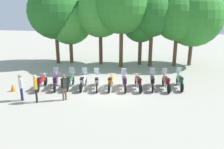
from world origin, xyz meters
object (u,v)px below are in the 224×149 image
(person_2, at_px, (36,86))
(tree_0, at_px, (55,12))
(motorcycle_3, at_px, (83,81))
(tree_2, at_px, (100,13))
(tree_1, at_px, (70,22))
(tree_4, at_px, (141,24))
(motorcycle_7, at_px, (138,82))
(person_0, at_px, (64,85))
(motorcycle_9, at_px, (166,82))
(motorcycle_2, at_px, (70,81))
(motorcycle_4, at_px, (97,82))
(person_1, at_px, (21,85))
(tree_5, at_px, (152,15))
(motorcycle_1, at_px, (56,81))
(motorcycle_8, at_px, (152,81))
(motorcycle_6, at_px, (124,82))
(motorcycle_10, at_px, (180,81))
(tree_7, at_px, (194,18))
(tree_6, at_px, (178,17))
(traffic_cone, at_px, (13,87))
(motorcycle_0, at_px, (41,82))
(motorcycle_5, at_px, (111,82))
(tree_3, at_px, (122,7))

(person_2, height_order, tree_0, tree_0)
(motorcycle_3, bearing_deg, tree_2, -2.37)
(tree_1, height_order, tree_4, tree_1)
(motorcycle_7, distance_m, person_0, 5.21)
(tree_0, bearing_deg, motorcycle_9, -29.50)
(motorcycle_2, distance_m, person_0, 2.33)
(motorcycle_7, distance_m, tree_4, 8.28)
(motorcycle_2, height_order, motorcycle_4, same)
(person_2, bearing_deg, person_1, -33.65)
(motorcycle_9, relative_size, tree_5, 0.31)
(tree_2, bearing_deg, person_0, -89.76)
(motorcycle_1, xyz_separation_m, motorcycle_8, (6.76, 1.22, 0.00))
(tree_1, relative_size, tree_5, 0.94)
(motorcycle_1, bearing_deg, tree_4, -51.03)
(motorcycle_6, height_order, motorcycle_9, same)
(motorcycle_10, height_order, tree_7, tree_7)
(motorcycle_6, distance_m, motorcycle_8, 2.00)
(motorcycle_7, bearing_deg, motorcycle_4, 83.39)
(motorcycle_7, height_order, tree_6, tree_6)
(motorcycle_9, bearing_deg, tree_4, 7.04)
(person_1, distance_m, traffic_cone, 2.16)
(tree_7, bearing_deg, motorcycle_4, -131.03)
(motorcycle_0, bearing_deg, tree_4, -42.79)
(motorcycle_8, bearing_deg, motorcycle_0, 97.87)
(motorcycle_3, distance_m, tree_4, 9.42)
(motorcycle_6, bearing_deg, person_0, 116.40)
(motorcycle_3, xyz_separation_m, motorcycle_8, (4.82, 0.88, 0.00))
(motorcycle_3, bearing_deg, tree_5, -37.09)
(tree_4, height_order, tree_7, tree_7)
(motorcycle_9, distance_m, tree_6, 8.31)
(person_2, xyz_separation_m, tree_2, (1.49, 10.44, 4.04))
(motorcycle_0, relative_size, person_2, 1.26)
(motorcycle_7, bearing_deg, tree_5, -20.75)
(traffic_cone, bearing_deg, person_0, -11.08)
(tree_5, bearing_deg, tree_6, 11.48)
(tree_5, bearing_deg, motorcycle_8, -87.10)
(motorcycle_5, relative_size, tree_4, 0.37)
(tree_4, xyz_separation_m, tree_5, (1.06, -0.50, 0.83))
(person_2, height_order, tree_6, tree_6)
(tree_7, bearing_deg, tree_4, -173.02)
(motorcycle_10, bearing_deg, motorcycle_3, 95.55)
(person_1, xyz_separation_m, person_2, (1.04, -0.10, 0.04))
(motorcycle_0, height_order, tree_5, tree_5)
(person_0, bearing_deg, tree_6, 94.58)
(motorcycle_8, bearing_deg, traffic_cone, 100.99)
(motorcycle_5, xyz_separation_m, tree_3, (-0.23, 6.39, 5.16))
(motorcycle_4, height_order, tree_5, tree_5)
(motorcycle_9, xyz_separation_m, tree_6, (1.08, 7.10, 4.19))
(person_0, height_order, tree_0, tree_0)
(person_1, bearing_deg, tree_2, -153.81)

